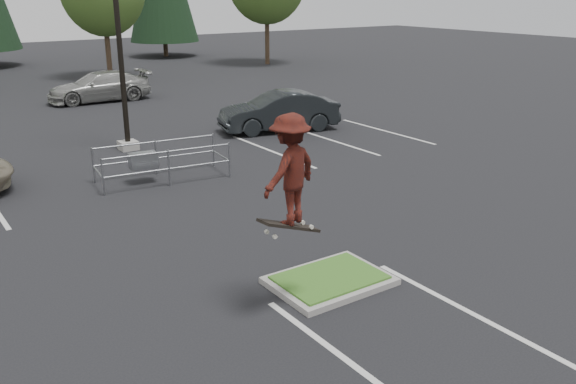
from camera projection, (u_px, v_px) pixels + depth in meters
ground at (330, 284)px, 11.66m from camera, size 120.00×120.00×0.00m
grass_median at (330, 280)px, 11.63m from camera, size 2.20×1.60×0.16m
stall_lines at (143, 208)px, 15.64m from camera, size 22.62×17.60×0.01m
light_pole at (117, 14)px, 19.84m from camera, size 0.70×0.60×10.12m
cart_corral at (148, 160)px, 17.54m from camera, size 3.86×1.76×1.06m
skateboarder at (289, 171)px, 9.90m from camera, size 1.36×1.04×2.14m
car_r_charc at (279, 111)px, 23.89m from camera, size 4.90×2.72×1.53m
car_far_silver at (99, 87)px, 30.12m from camera, size 5.03×2.17×1.44m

